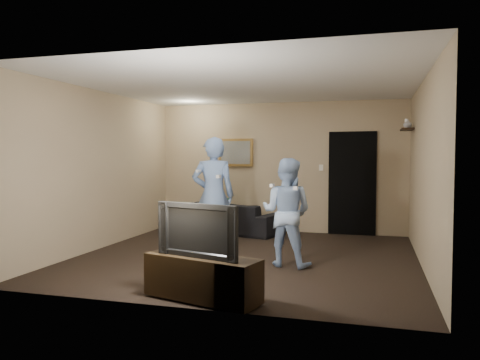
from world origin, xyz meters
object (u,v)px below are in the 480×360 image
(wii_player_left, at_px, (213,196))
(wii_player_right, at_px, (287,212))
(sofa, at_px, (231,218))
(tv_console, at_px, (202,277))
(television, at_px, (202,229))

(wii_player_left, relative_size, wii_player_right, 1.21)
(sofa, height_order, tv_console, sofa)
(wii_player_left, height_order, wii_player_right, wii_player_left)
(tv_console, distance_m, television, 0.51)
(sofa, distance_m, wii_player_right, 2.97)
(tv_console, relative_size, television, 1.29)
(tv_console, xyz_separation_m, television, (0.00, 0.00, 0.51))
(wii_player_right, bearing_deg, wii_player_left, 158.61)
(television, bearing_deg, wii_player_right, 87.59)
(sofa, relative_size, television, 2.08)
(sofa, height_order, wii_player_left, wii_player_left)
(sofa, xyz_separation_m, wii_player_right, (1.57, -2.48, 0.45))
(sofa, height_order, wii_player_right, wii_player_right)
(television, xyz_separation_m, wii_player_right, (0.57, 1.81, -0.01))
(television, distance_m, wii_player_right, 1.90)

